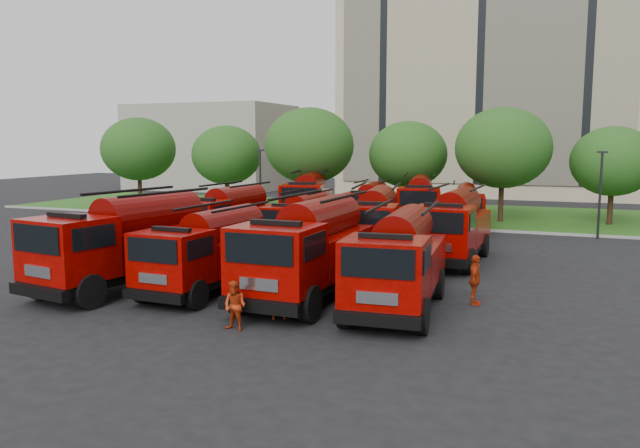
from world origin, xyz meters
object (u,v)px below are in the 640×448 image
Objects in this scene: fire_truck_5 at (301,221)px; firefighter_5 at (438,255)px; fire_truck_6 at (375,224)px; firefighter_2 at (474,305)px; fire_truck_0 at (126,242)px; firefighter_1 at (235,330)px; fire_truck_8 at (308,199)px; fire_truck_9 at (370,205)px; fire_truck_7 at (453,226)px; fire_truck_11 at (466,208)px; fire_truck_10 at (419,203)px; firefighter_4 at (229,259)px; fire_truck_4 at (226,218)px; fire_truck_1 at (209,251)px; firefighter_3 at (383,312)px; firefighter_0 at (280,318)px; fire_truck_2 at (308,250)px; fire_truck_3 at (398,261)px.

fire_truck_5 is 7.43m from firefighter_5.
firefighter_2 is at bearing -60.67° from fire_truck_6.
fire_truck_0 is 5.39× the size of firefighter_1.
firefighter_2 is 9.54m from firefighter_5.
fire_truck_9 is (4.23, 0.44, -0.29)m from fire_truck_8.
fire_truck_8 is at bearing 108.13° from fire_truck_5.
fire_truck_7 is 2.35m from firefighter_5.
firefighter_1 is 8.47m from firefighter_2.
firefighter_1 is at bearing -86.55° from fire_truck_9.
fire_truck_10 is at bearing 177.17° from fire_truck_11.
fire_truck_5 is 4.27× the size of firefighter_5.
fire_truck_11 is (2.70, 11.46, -0.23)m from fire_truck_6.
fire_truck_6 is 7.24m from firefighter_4.
fire_truck_4 is at bearing 35.17° from firefighter_5.
firefighter_3 is at bearing -1.55° from fire_truck_1.
fire_truck_9 is at bearing 126.84° from fire_truck_7.
firefighter_5 is (10.91, 2.01, -1.65)m from fire_truck_4.
fire_truck_1 is 1.03× the size of fire_truck_11.
firefighter_0 is at bearing 123.00° from firefighter_2.
fire_truck_1 is at bearing -174.17° from fire_truck_2.
fire_truck_4 is at bearing -19.03° from firefighter_4.
fire_truck_0 reaches higher than fire_truck_7.
fire_truck_0 reaches higher than firefighter_1.
firefighter_3 is at bearing 124.48° from firefighter_2.
firefighter_3 is at bearing -75.19° from fire_truck_8.
firefighter_5 is at bearing -106.38° from firefighter_3.
fire_truck_3 is 4.06× the size of firefighter_3.
fire_truck_5 is 9.24m from fire_truck_8.
fire_truck_6 is 11.15m from fire_truck_9.
fire_truck_11 reaches higher than fire_truck_9.
fire_truck_4 is at bearing 104.71° from fire_truck_0.
fire_truck_3 is 0.95× the size of fire_truck_10.
fire_truck_9 is 3.59× the size of firefighter_3.
firefighter_2 is at bearing -160.42° from firefighter_4.
fire_truck_1 is 0.92× the size of fire_truck_7.
firefighter_5 is at bearing 88.74° from fire_truck_3.
fire_truck_10 is 20.68m from firefighter_3.
fire_truck_7 is at bearing 4.33° from fire_truck_4.
fire_truck_10 is (-3.93, 10.58, 0.01)m from fire_truck_7.
fire_truck_7 is 10.82m from firefighter_4.
firefighter_0 is at bearing 73.38° from firefighter_1.
firefighter_4 is at bearing 92.40° from fire_truck_0.
fire_truck_5 is 3.53× the size of firefighter_3.
fire_truck_7 is at bearing 68.34° from fire_truck_2.
fire_truck_11 is at bearing 47.79° from fire_truck_4.
fire_truck_6 is (7.20, 9.42, -0.10)m from fire_truck_0.
fire_truck_4 is at bearing 135.13° from fire_truck_2.
fire_truck_0 is 1.05× the size of fire_truck_2.
fire_truck_1 is 4.55× the size of firefighter_5.
firefighter_3 is (6.44, -19.77, -1.47)m from fire_truck_9.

